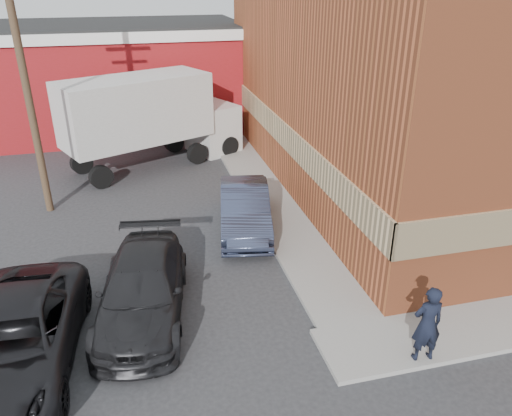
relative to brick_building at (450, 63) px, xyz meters
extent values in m
plane|color=#28282B|center=(-8.50, -9.00, -4.68)|extent=(90.00, 90.00, 0.00)
cube|color=#A74E2B|center=(0.00, 0.00, -0.18)|extent=(14.00, 18.00, 9.00)
cube|color=tan|center=(-7.04, 0.00, -2.38)|extent=(0.08, 18.16, 1.00)
cube|color=gray|center=(-7.90, 0.00, -4.62)|extent=(1.80, 18.00, 0.12)
cube|color=maroon|center=(-14.50, 11.00, -2.18)|extent=(16.00, 8.00, 5.00)
cube|color=silver|center=(-14.50, 11.00, 0.57)|extent=(16.30, 8.30, 0.50)
cube|color=black|center=(-14.50, 11.00, 0.87)|extent=(16.00, 8.00, 0.10)
cylinder|color=#483624|center=(-16.00, 0.00, -0.18)|extent=(0.26, 0.26, 9.00)
imported|color=black|center=(-6.88, -10.55, -3.62)|extent=(0.72, 0.50, 1.89)
imported|color=#313851|center=(-9.30, -3.24, -3.92)|extent=(2.44, 4.85, 1.53)
imported|color=black|center=(-15.67, -8.50, -3.91)|extent=(3.01, 5.77, 1.55)
imported|color=black|center=(-12.87, -7.19, -3.94)|extent=(2.86, 5.39, 1.49)
cube|color=beige|center=(-12.50, 3.64, -2.00)|extent=(6.79, 4.91, 2.73)
cube|color=#1E722A|center=(-11.97, 2.49, -2.42)|extent=(5.56, 2.54, 0.84)
cube|color=beige|center=(-8.76, 5.34, -3.53)|extent=(2.68, 2.89, 2.31)
cylinder|color=black|center=(-14.17, 1.73, -4.21)|extent=(0.99, 0.68, 0.95)
cylinder|color=black|center=(-15.04, 3.65, -4.21)|extent=(0.99, 0.68, 0.95)
cylinder|color=black|center=(-9.95, 3.64, -4.21)|extent=(0.99, 0.68, 0.95)
cylinder|color=black|center=(-10.82, 5.56, -4.21)|extent=(0.99, 0.68, 0.95)
cylinder|color=black|center=(-8.33, 4.38, -4.21)|extent=(0.99, 0.68, 0.95)
cylinder|color=black|center=(-9.20, 6.30, -4.21)|extent=(0.99, 0.68, 0.95)
camera|label=1|loc=(-12.66, -18.11, 3.35)|focal=35.00mm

